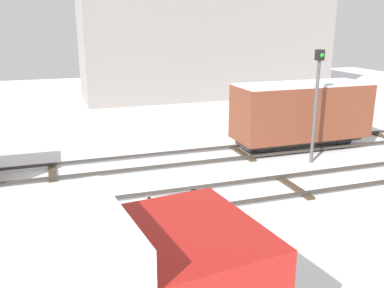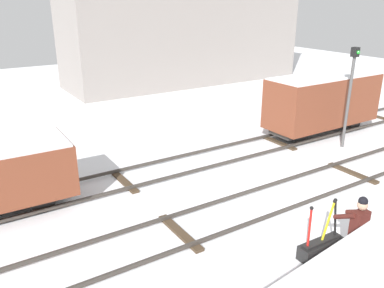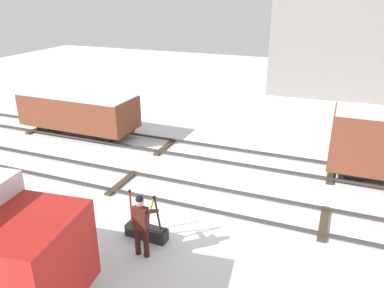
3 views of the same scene
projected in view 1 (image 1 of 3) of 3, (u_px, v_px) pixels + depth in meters
name	position (u px, v px, depth m)	size (l,w,h in m)	color
ground_plane	(185.00, 203.00, 11.95)	(60.00, 60.00, 0.00)	white
track_main_line	(185.00, 200.00, 11.92)	(44.00, 1.94, 0.18)	#38332D
track_siding_near	(154.00, 161.00, 15.27)	(44.00, 1.94, 0.18)	#38332D
switch_lever_frame	(172.00, 246.00, 9.19)	(1.25, 0.40, 1.45)	black
rail_worker	(194.00, 225.00, 8.42)	(0.55, 0.66, 1.81)	#351511
signal_post	(316.00, 96.00, 14.77)	(0.24, 0.32, 4.04)	#4C4C4C
apartment_building	(207.00, 24.00, 28.49)	(17.07, 5.36, 9.62)	gray
freight_car_mid_siding	(301.00, 112.00, 16.75)	(5.42, 1.98, 2.65)	#2D2B28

